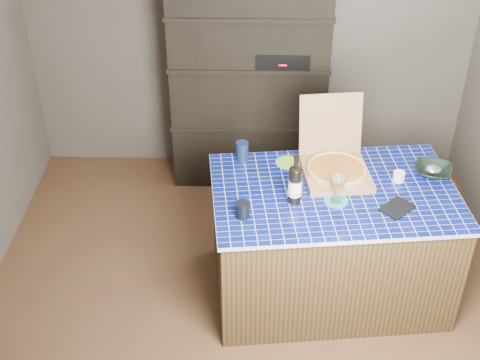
{
  "coord_description": "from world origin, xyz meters",
  "views": [
    {
      "loc": [
        0.05,
        -3.17,
        3.23
      ],
      "look_at": [
        -0.03,
        0.0,
        1.01
      ],
      "focal_mm": 50.0,
      "sensor_mm": 36.0,
      "label": 1
    }
  ],
  "objects_px": {
    "kitchen_island": "(330,242)",
    "mead_bottle": "(295,184)",
    "bowl": "(433,171)",
    "dvd_case": "(397,208)",
    "pizza_box": "(336,166)",
    "wine_glass": "(338,182)"
  },
  "relations": [
    {
      "from": "pizza_box",
      "to": "wine_glass",
      "type": "height_order",
      "value": "pizza_box"
    },
    {
      "from": "dvd_case",
      "to": "mead_bottle",
      "type": "bearing_deg",
      "value": -139.98
    },
    {
      "from": "dvd_case",
      "to": "bowl",
      "type": "bearing_deg",
      "value": 98.43
    },
    {
      "from": "pizza_box",
      "to": "bowl",
      "type": "bearing_deg",
      "value": -5.46
    },
    {
      "from": "kitchen_island",
      "to": "dvd_case",
      "type": "height_order",
      "value": "dvd_case"
    },
    {
      "from": "mead_bottle",
      "to": "dvd_case",
      "type": "xyz_separation_m",
      "value": [
        0.61,
        -0.06,
        -0.12
      ]
    },
    {
      "from": "kitchen_island",
      "to": "pizza_box",
      "type": "relative_size",
      "value": 2.95
    },
    {
      "from": "pizza_box",
      "to": "bowl",
      "type": "xyz_separation_m",
      "value": [
        0.62,
        0.02,
        -0.03
      ]
    },
    {
      "from": "wine_glass",
      "to": "bowl",
      "type": "distance_m",
      "value": 0.72
    },
    {
      "from": "pizza_box",
      "to": "dvd_case",
      "type": "height_order",
      "value": "pizza_box"
    },
    {
      "from": "kitchen_island",
      "to": "pizza_box",
      "type": "xyz_separation_m",
      "value": [
        0.01,
        0.17,
        0.47
      ]
    },
    {
      "from": "kitchen_island",
      "to": "pizza_box",
      "type": "bearing_deg",
      "value": 78.96
    },
    {
      "from": "dvd_case",
      "to": "bowl",
      "type": "distance_m",
      "value": 0.47
    },
    {
      "from": "mead_bottle",
      "to": "bowl",
      "type": "xyz_separation_m",
      "value": [
        0.89,
        0.3,
        -0.1
      ]
    },
    {
      "from": "dvd_case",
      "to": "bowl",
      "type": "height_order",
      "value": "bowl"
    },
    {
      "from": "kitchen_island",
      "to": "mead_bottle",
      "type": "height_order",
      "value": "mead_bottle"
    },
    {
      "from": "kitchen_island",
      "to": "mead_bottle",
      "type": "xyz_separation_m",
      "value": [
        -0.26,
        -0.11,
        0.54
      ]
    },
    {
      "from": "mead_bottle",
      "to": "dvd_case",
      "type": "distance_m",
      "value": 0.62
    },
    {
      "from": "wine_glass",
      "to": "bowl",
      "type": "xyz_separation_m",
      "value": [
        0.64,
        0.3,
        -0.11
      ]
    },
    {
      "from": "mead_bottle",
      "to": "bowl",
      "type": "bearing_deg",
      "value": 18.89
    },
    {
      "from": "kitchen_island",
      "to": "bowl",
      "type": "bearing_deg",
      "value": 10.67
    },
    {
      "from": "kitchen_island",
      "to": "pizza_box",
      "type": "distance_m",
      "value": 0.51
    }
  ]
}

